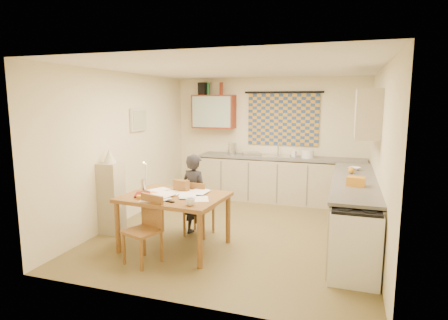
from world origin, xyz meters
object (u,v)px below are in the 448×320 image
(chair_far, at_px, (198,218))
(stove, at_px, (354,244))
(dining_table, at_px, (175,221))
(person, at_px, (195,195))
(counter_right, at_px, (353,209))
(counter_back, at_px, (280,179))
(shelf_stand, at_px, (111,198))

(chair_far, bearing_deg, stove, 166.87)
(dining_table, xyz_separation_m, chair_far, (0.12, 0.57, -0.12))
(person, bearing_deg, counter_right, -148.28)
(counter_back, distance_m, shelf_stand, 3.40)
(stove, bearing_deg, dining_table, 174.72)
(counter_back, distance_m, dining_table, 3.04)
(dining_table, xyz_separation_m, person, (0.07, 0.57, 0.25))
(counter_right, distance_m, dining_table, 2.61)
(counter_back, distance_m, person, 2.49)
(counter_back, height_order, chair_far, counter_back)
(counter_right, xyz_separation_m, person, (-2.29, -0.56, 0.17))
(counter_right, relative_size, person, 2.36)
(stove, distance_m, chair_far, 2.37)
(counter_back, bearing_deg, shelf_stand, -129.15)
(counter_back, relative_size, person, 2.64)
(shelf_stand, bearing_deg, dining_table, -11.57)
(counter_back, relative_size, chair_far, 3.89)
(chair_far, bearing_deg, counter_back, -103.67)
(person, bearing_deg, counter_back, -93.13)
(stove, xyz_separation_m, chair_far, (-2.23, 0.79, -0.17))
(stove, relative_size, dining_table, 0.60)
(shelf_stand, bearing_deg, chair_far, 14.00)
(stove, distance_m, person, 2.43)
(dining_table, relative_size, person, 1.15)
(counter_right, relative_size, stove, 3.43)
(chair_far, height_order, shelf_stand, shelf_stand)
(person, height_order, shelf_stand, person)
(counter_right, height_order, shelf_stand, shelf_stand)
(dining_table, relative_size, shelf_stand, 1.30)
(stove, bearing_deg, chair_far, 160.59)
(counter_right, distance_m, stove, 1.34)
(dining_table, distance_m, person, 0.62)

